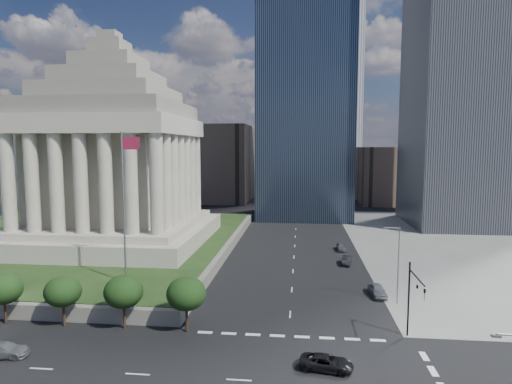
# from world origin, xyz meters

# --- Properties ---
(ground) EXTENTS (500.00, 500.00, 0.00)m
(ground) POSITION_xyz_m (0.00, 100.00, 0.00)
(ground) COLOR black
(ground) RESTS_ON ground
(plaza_terrace) EXTENTS (66.00, 70.00, 1.80)m
(plaza_terrace) POSITION_xyz_m (-45.00, 50.00, 0.90)
(plaza_terrace) COLOR slate
(plaza_terrace) RESTS_ON ground
(plaza_lawn) EXTENTS (64.00, 68.00, 0.10)m
(plaza_lawn) POSITION_xyz_m (-45.00, 50.00, 1.85)
(plaza_lawn) COLOR #1E3415
(plaza_lawn) RESTS_ON plaza_terrace
(war_memorial) EXTENTS (34.00, 34.00, 39.00)m
(war_memorial) POSITION_xyz_m (-34.00, 48.00, 21.40)
(war_memorial) COLOR #A29A88
(war_memorial) RESTS_ON plaza_lawn
(flagpole) EXTENTS (2.52, 0.24, 20.00)m
(flagpole) POSITION_xyz_m (-21.83, 24.00, 13.11)
(flagpole) COLOR slate
(flagpole) RESTS_ON plaza_lawn
(midrise_glass) EXTENTS (26.00, 26.00, 60.00)m
(midrise_glass) POSITION_xyz_m (2.00, 95.00, 30.00)
(midrise_glass) COLOR black
(midrise_glass) RESTS_ON ground
(highrise_ne) EXTENTS (26.00, 28.00, 100.00)m
(highrise_ne) POSITION_xyz_m (42.00, 85.00, 50.00)
(highrise_ne) COLOR black
(highrise_ne) RESTS_ON ground
(building_filler_ne) EXTENTS (20.00, 30.00, 20.00)m
(building_filler_ne) POSITION_xyz_m (32.00, 130.00, 10.00)
(building_filler_ne) COLOR #4F4236
(building_filler_ne) RESTS_ON ground
(building_filler_nw) EXTENTS (24.00, 30.00, 28.00)m
(building_filler_nw) POSITION_xyz_m (-30.00, 130.00, 14.00)
(building_filler_nw) COLOR #4F4236
(building_filler_nw) RESTS_ON ground
(traffic_signal_ne) EXTENTS (0.30, 5.74, 8.00)m
(traffic_signal_ne) POSITION_xyz_m (12.50, 13.70, 5.25)
(traffic_signal_ne) COLOR black
(traffic_signal_ne) RESTS_ON ground
(street_lamp_north) EXTENTS (2.13, 0.22, 10.00)m
(street_lamp_north) POSITION_xyz_m (13.33, 25.00, 5.66)
(street_lamp_north) COLOR slate
(street_lamp_north) RESTS_ON ground
(pickup_truck) EXTENTS (2.82, 5.02, 1.32)m
(pickup_truck) POSITION_xyz_m (3.57, 7.53, 0.66)
(pickup_truck) COLOR black
(pickup_truck) RESTS_ON ground
(suv_grey) EXTENTS (4.92, 2.48, 1.37)m
(suv_grey) POSITION_xyz_m (-26.90, 6.72, 0.68)
(suv_grey) COLOR slate
(suv_grey) RESTS_ON ground
(parked_sedan_near) EXTENTS (4.71, 2.18, 1.56)m
(parked_sedan_near) POSITION_xyz_m (11.50, 27.61, 0.78)
(parked_sedan_near) COLOR gray
(parked_sedan_near) RESTS_ON ground
(parked_sedan_mid) EXTENTS (2.04, 4.30, 1.36)m
(parked_sedan_mid) POSITION_xyz_m (9.00, 42.98, 0.68)
(parked_sedan_mid) COLOR black
(parked_sedan_mid) RESTS_ON ground
(parked_sedan_far) EXTENTS (4.26, 1.84, 1.43)m
(parked_sedan_far) POSITION_xyz_m (9.00, 52.98, 0.72)
(parked_sedan_far) COLOR #5C5F64
(parked_sedan_far) RESTS_ON ground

